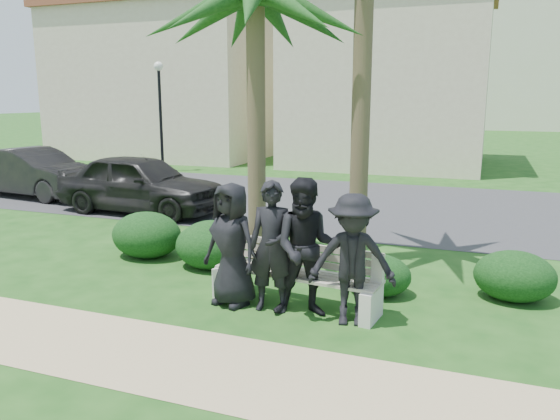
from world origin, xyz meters
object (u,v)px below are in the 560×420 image
at_px(street_lamp, 160,97).
at_px(man_b, 272,247).
at_px(park_bench, 295,279).
at_px(man_a, 232,244).
at_px(car_a, 140,183).
at_px(man_d, 352,260).
at_px(car_b, 34,173).
at_px(man_c, 307,248).

height_order(street_lamp, man_b, street_lamp).
bearing_deg(park_bench, man_a, -155.95).
height_order(park_bench, car_a, car_a).
relative_size(man_d, car_a, 0.39).
xyz_separation_m(man_b, man_d, (1.14, -0.08, -0.04)).
distance_m(man_a, man_b, 0.63).
height_order(man_d, car_b, man_d).
relative_size(man_a, man_b, 0.97).
height_order(man_a, man_d, man_a).
bearing_deg(car_a, street_lamp, 31.16).
distance_m(car_a, car_b, 4.42).
height_order(street_lamp, park_bench, street_lamp).
height_order(park_bench, man_a, man_a).
bearing_deg(car_b, park_bench, -112.07).
bearing_deg(man_c, car_b, 135.37).
distance_m(man_c, car_a, 7.88).
relative_size(park_bench, man_d, 1.44).
bearing_deg(man_b, street_lamp, 120.84).
height_order(street_lamp, car_b, street_lamp).
bearing_deg(street_lamp, man_a, -53.72).
relative_size(park_bench, man_a, 1.41).
distance_m(street_lamp, man_c, 15.73).
relative_size(man_c, man_d, 1.09).
relative_size(street_lamp, man_a, 2.42).
distance_m(man_b, car_a, 7.49).
height_order(man_b, car_b, man_b).
distance_m(man_b, car_b, 11.52).
bearing_deg(street_lamp, car_b, -94.55).
relative_size(park_bench, car_b, 0.57).
relative_size(man_b, car_b, 0.42).
bearing_deg(man_c, man_b, 163.63).
bearing_deg(man_c, man_d, -22.15).
distance_m(man_c, man_d, 0.65).
xyz_separation_m(man_c, car_b, (-10.44, 5.84, -0.23)).
xyz_separation_m(park_bench, man_d, (0.90, -0.36, 0.49)).
xyz_separation_m(park_bench, man_c, (0.26, -0.29, 0.56)).
distance_m(park_bench, car_b, 11.59).
relative_size(car_a, car_b, 1.02).
relative_size(man_a, car_a, 0.40).
bearing_deg(man_b, car_a, 131.03).
xyz_separation_m(man_a, man_c, (1.13, -0.02, 0.06)).
bearing_deg(car_a, man_c, -126.75).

